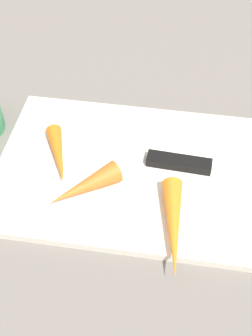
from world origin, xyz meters
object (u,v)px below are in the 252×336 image
cutting_board (126,171)px  carrot_medium (59,153)px  knife (169,161)px  carrot_longest (174,226)px  carrot_shortest (84,187)px

cutting_board → carrot_medium: carrot_medium is taller
cutting_board → knife: (0.06, 0.02, 0.01)m
cutting_board → carrot_longest: size_ratio=2.68×
cutting_board → carrot_shortest: (-0.05, -0.05, 0.02)m
cutting_board → carrot_shortest: size_ratio=3.64×
carrot_longest → cutting_board: bearing=-149.0°
knife → carrot_longest: 0.11m
knife → carrot_medium: (-0.15, -0.01, 0.01)m
knife → carrot_longest: carrot_longest is taller
carrot_longest → carrot_medium: bearing=-126.8°
cutting_board → carrot_medium: size_ratio=3.54×
knife → carrot_medium: bearing=7.9°
knife → carrot_shortest: size_ratio=2.03×
knife → carrot_shortest: (-0.11, -0.07, 0.01)m
cutting_board → carrot_medium: bearing=178.0°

